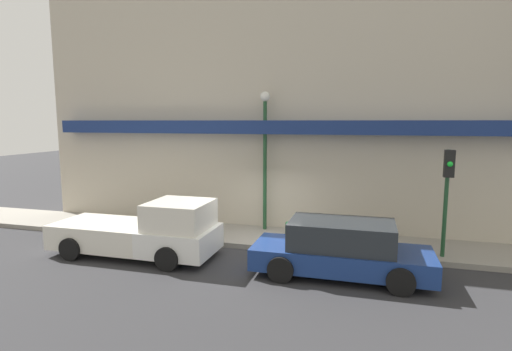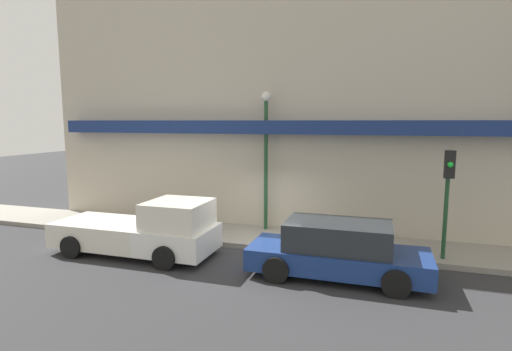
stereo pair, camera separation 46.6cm
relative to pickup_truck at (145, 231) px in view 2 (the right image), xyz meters
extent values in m
plane|color=#2D2D30|center=(3.32, 1.45, -0.80)|extent=(80.00, 80.00, 0.00)
cube|color=gray|center=(3.32, 2.67, -0.71)|extent=(36.00, 2.45, 0.17)
cube|color=#BCB29E|center=(3.32, 5.39, 4.95)|extent=(19.80, 3.00, 11.50)
cube|color=navy|center=(3.32, 3.59, 3.24)|extent=(18.22, 0.60, 0.50)
cube|color=white|center=(1.21, 0.00, -0.18)|extent=(2.12, 1.94, 0.77)
cube|color=silver|center=(1.21, 0.00, 0.62)|extent=(1.80, 1.79, 0.82)
cube|color=silver|center=(-1.44, 0.00, -0.18)|extent=(3.18, 1.94, 0.77)
cylinder|color=black|center=(1.26, 0.97, -0.44)|extent=(0.71, 0.22, 0.71)
cylinder|color=black|center=(1.26, -0.97, -0.44)|extent=(0.71, 0.22, 0.71)
cylinder|color=black|center=(-2.02, 0.97, -0.44)|extent=(0.71, 0.22, 0.71)
cylinder|color=black|center=(-2.02, -0.97, -0.44)|extent=(0.71, 0.22, 0.71)
cube|color=navy|center=(6.07, 0.00, -0.29)|extent=(4.85, 1.81, 0.59)
cube|color=#23282D|center=(6.07, 0.00, 0.38)|extent=(2.81, 1.63, 0.74)
cylinder|color=black|center=(7.57, 0.90, -0.44)|extent=(0.71, 0.22, 0.71)
cylinder|color=black|center=(7.57, -0.90, -0.44)|extent=(0.71, 0.22, 0.71)
cylinder|color=black|center=(4.57, 0.90, -0.44)|extent=(0.71, 0.22, 0.71)
cylinder|color=black|center=(4.57, -0.90, -0.44)|extent=(0.71, 0.22, 0.71)
cylinder|color=#196633|center=(4.11, 2.38, -0.38)|extent=(0.18, 0.18, 0.49)
sphere|color=#196633|center=(4.11, 2.38, -0.06)|extent=(0.17, 0.17, 0.17)
cylinder|color=#1E4728|center=(3.01, 3.49, 1.78)|extent=(0.14, 0.14, 4.79)
sphere|color=silver|center=(3.01, 3.49, 4.35)|extent=(0.36, 0.36, 0.36)
cylinder|color=#1E4728|center=(8.98, 1.94, 1.01)|extent=(0.12, 0.12, 3.25)
cube|color=black|center=(8.98, 1.78, 2.23)|extent=(0.28, 0.20, 0.80)
sphere|color=green|center=(8.98, 1.66, 2.23)|extent=(0.16, 0.16, 0.16)
camera|label=1|loc=(6.67, -10.84, 3.46)|focal=28.00mm
camera|label=2|loc=(7.11, -10.71, 3.46)|focal=28.00mm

